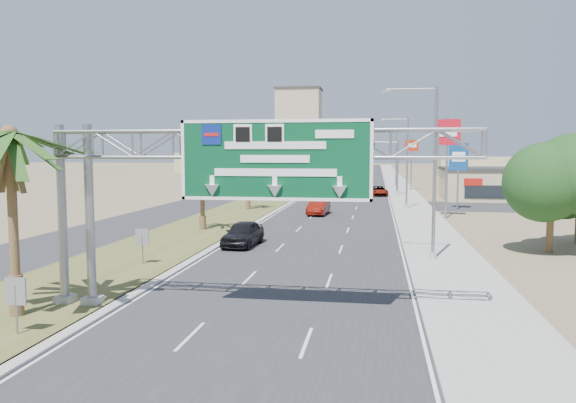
{
  "coord_description": "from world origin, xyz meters",
  "views": [
    {
      "loc": [
        4.23,
        -10.96,
        6.31
      ],
      "look_at": [
        0.51,
        12.5,
        4.2
      ],
      "focal_mm": 35.0,
      "sensor_mm": 36.0,
      "label": 1
    }
  ],
  "objects_px": {
    "store_building": "(514,185)",
    "car_right_lane": "(379,191)",
    "sign_gantry": "(237,158)",
    "car_far": "(346,182)",
    "signal_mast": "(384,162)",
    "car_mid_lane": "(319,207)",
    "palm_near": "(9,135)",
    "pole_sign_blue": "(458,159)",
    "car_left_lane": "(243,234)",
    "pole_sign_red_near": "(447,138)",
    "pole_sign_red_far": "(411,150)"
  },
  "relations": [
    {
      "from": "store_building",
      "to": "car_right_lane",
      "type": "bearing_deg",
      "value": 165.82
    },
    {
      "from": "sign_gantry",
      "to": "car_far",
      "type": "relative_size",
      "value": 3.15
    },
    {
      "from": "signal_mast",
      "to": "car_mid_lane",
      "type": "height_order",
      "value": "signal_mast"
    },
    {
      "from": "store_building",
      "to": "car_far",
      "type": "distance_m",
      "value": 35.59
    },
    {
      "from": "signal_mast",
      "to": "palm_near",
      "type": "bearing_deg",
      "value": -102.66
    },
    {
      "from": "sign_gantry",
      "to": "pole_sign_blue",
      "type": "xyz_separation_m",
      "value": [
        14.05,
        42.42,
        -0.57
      ]
    },
    {
      "from": "car_left_lane",
      "to": "car_right_lane",
      "type": "bearing_deg",
      "value": 82.26
    },
    {
      "from": "palm_near",
      "to": "signal_mast",
      "type": "xyz_separation_m",
      "value": [
        14.37,
        63.97,
        -2.08
      ]
    },
    {
      "from": "car_far",
      "to": "pole_sign_red_near",
      "type": "relative_size",
      "value": 0.56
    },
    {
      "from": "store_building",
      "to": "car_far",
      "type": "relative_size",
      "value": 3.39
    },
    {
      "from": "car_mid_lane",
      "to": "car_right_lane",
      "type": "xyz_separation_m",
      "value": [
        6.02,
        25.67,
        -0.12
      ]
    },
    {
      "from": "car_right_lane",
      "to": "pole_sign_blue",
      "type": "distance_m",
      "value": 20.53
    },
    {
      "from": "car_mid_lane",
      "to": "palm_near",
      "type": "bearing_deg",
      "value": -97.93
    },
    {
      "from": "car_left_lane",
      "to": "pole_sign_red_far",
      "type": "relative_size",
      "value": 0.58
    },
    {
      "from": "car_left_lane",
      "to": "pole_sign_red_near",
      "type": "distance_m",
      "value": 24.83
    },
    {
      "from": "car_far",
      "to": "pole_sign_blue",
      "type": "distance_m",
      "value": 43.23
    },
    {
      "from": "car_far",
      "to": "pole_sign_red_far",
      "type": "bearing_deg",
      "value": -46.02
    },
    {
      "from": "pole_sign_red_near",
      "to": "pole_sign_red_far",
      "type": "bearing_deg",
      "value": 91.46
    },
    {
      "from": "signal_mast",
      "to": "car_far",
      "type": "xyz_separation_m",
      "value": [
        -6.5,
        20.89,
        -4.08
      ]
    },
    {
      "from": "store_building",
      "to": "car_far",
      "type": "xyz_separation_m",
      "value": [
        -23.32,
        26.86,
        -1.23
      ]
    },
    {
      "from": "car_right_lane",
      "to": "pole_sign_red_far",
      "type": "distance_m",
      "value": 14.38
    },
    {
      "from": "sign_gantry",
      "to": "car_mid_lane",
      "type": "height_order",
      "value": "sign_gantry"
    },
    {
      "from": "sign_gantry",
      "to": "pole_sign_red_far",
      "type": "height_order",
      "value": "pole_sign_red_far"
    },
    {
      "from": "car_left_lane",
      "to": "pole_sign_blue",
      "type": "height_order",
      "value": "pole_sign_blue"
    },
    {
      "from": "car_left_lane",
      "to": "pole_sign_red_far",
      "type": "height_order",
      "value": "pole_sign_red_far"
    },
    {
      "from": "store_building",
      "to": "car_right_lane",
      "type": "height_order",
      "value": "store_building"
    },
    {
      "from": "sign_gantry",
      "to": "palm_near",
      "type": "xyz_separation_m",
      "value": [
        -8.14,
        -1.93,
        0.87
      ]
    },
    {
      "from": "car_right_lane",
      "to": "car_far",
      "type": "height_order",
      "value": "car_far"
    },
    {
      "from": "car_mid_lane",
      "to": "car_far",
      "type": "xyz_separation_m",
      "value": [
        0.18,
        48.11,
        -0.03
      ]
    },
    {
      "from": "palm_near",
      "to": "car_left_lane",
      "type": "bearing_deg",
      "value": 75.07
    },
    {
      "from": "sign_gantry",
      "to": "car_far",
      "type": "bearing_deg",
      "value": 90.18
    },
    {
      "from": "car_mid_lane",
      "to": "car_far",
      "type": "relative_size",
      "value": 0.92
    },
    {
      "from": "store_building",
      "to": "pole_sign_red_near",
      "type": "height_order",
      "value": "pole_sign_red_near"
    },
    {
      "from": "pole_sign_red_near",
      "to": "pole_sign_blue",
      "type": "height_order",
      "value": "pole_sign_red_near"
    },
    {
      "from": "palm_near",
      "to": "pole_sign_blue",
      "type": "bearing_deg",
      "value": 63.42
    },
    {
      "from": "car_right_lane",
      "to": "sign_gantry",
      "type": "bearing_deg",
      "value": -101.78
    },
    {
      "from": "car_mid_lane",
      "to": "signal_mast",
      "type": "bearing_deg",
      "value": 80.13
    },
    {
      "from": "car_left_lane",
      "to": "pole_sign_red_near",
      "type": "height_order",
      "value": "pole_sign_red_near"
    },
    {
      "from": "car_mid_lane",
      "to": "pole_sign_red_near",
      "type": "distance_m",
      "value": 14.01
    },
    {
      "from": "signal_mast",
      "to": "pole_sign_red_near",
      "type": "bearing_deg",
      "value": -78.88
    },
    {
      "from": "sign_gantry",
      "to": "car_right_lane",
      "type": "bearing_deg",
      "value": 84.73
    },
    {
      "from": "car_far",
      "to": "car_left_lane",
      "type": "bearing_deg",
      "value": -95.43
    },
    {
      "from": "sign_gantry",
      "to": "pole_sign_red_near",
      "type": "relative_size",
      "value": 1.75
    },
    {
      "from": "palm_near",
      "to": "car_left_lane",
      "type": "height_order",
      "value": "palm_near"
    },
    {
      "from": "car_left_lane",
      "to": "car_mid_lane",
      "type": "xyz_separation_m",
      "value": [
        3.08,
        19.41,
        -0.03
      ]
    },
    {
      "from": "pole_sign_red_near",
      "to": "car_mid_lane",
      "type": "bearing_deg",
      "value": 175.09
    },
    {
      "from": "signal_mast",
      "to": "pole_sign_red_near",
      "type": "height_order",
      "value": "pole_sign_red_near"
    },
    {
      "from": "signal_mast",
      "to": "pole_sign_blue",
      "type": "xyz_separation_m",
      "value": [
        7.81,
        -19.63,
        0.64
      ]
    },
    {
      "from": "store_building",
      "to": "car_mid_lane",
      "type": "xyz_separation_m",
      "value": [
        -23.5,
        -21.25,
        -1.2
      ]
    },
    {
      "from": "store_building",
      "to": "pole_sign_red_near",
      "type": "xyz_separation_m",
      "value": [
        -11.27,
        -22.3,
        5.56
      ]
    }
  ]
}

